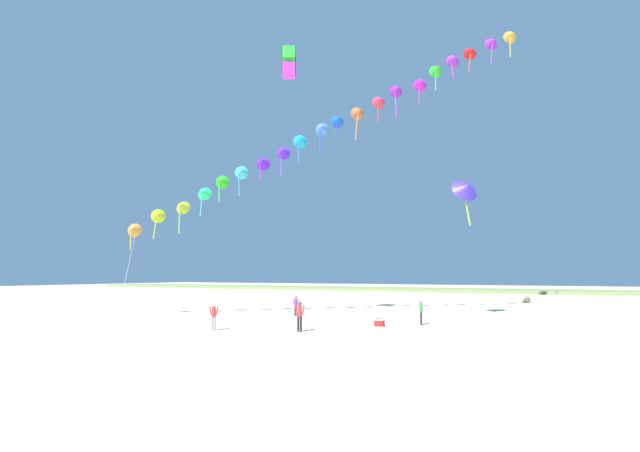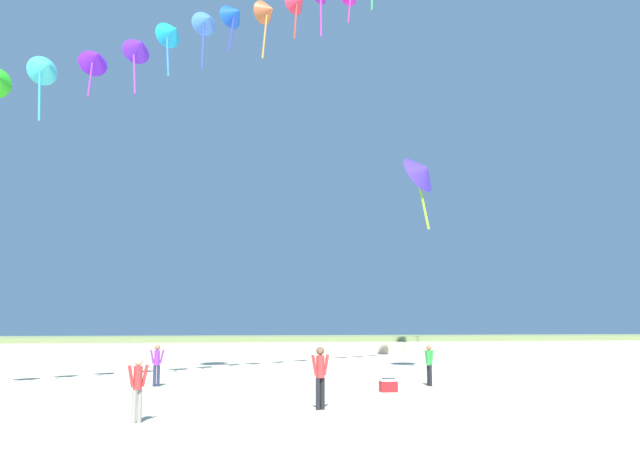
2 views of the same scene
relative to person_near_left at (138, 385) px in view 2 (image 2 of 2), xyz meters
The scene contains 9 objects.
ground_plane 6.04m from the person_near_left, 20.90° to the right, with size 240.00×240.00×0.00m, color beige.
dune_ridge 39.52m from the person_near_left, 81.88° to the left, with size 120.00×10.00×1.31m.
person_near_left is the anchor object (origin of this frame).
person_near_right 4.95m from the person_near_left, 19.37° to the left, with size 0.56×0.32×1.67m.
person_mid_center 9.52m from the person_near_left, 90.02° to the left, with size 0.54×0.21×1.53m.
person_far_left 12.68m from the person_near_left, 38.01° to the left, with size 0.23×0.52×1.50m.
kite_banner_string 18.39m from the person_near_left, 78.51° to the left, with size 28.76×16.11×24.17m.
large_kite_mid_trail 20.79m from the person_near_left, 49.52° to the left, with size 2.57×2.51×3.97m.
beach_cooler 9.89m from the person_near_left, 37.26° to the left, with size 0.58×0.41×0.46m.
Camera 2 is at (-4.42, -14.57, 2.28)m, focal length 38.00 mm.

